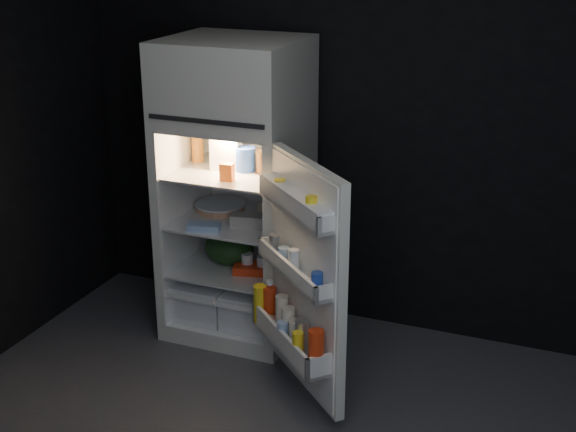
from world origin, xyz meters
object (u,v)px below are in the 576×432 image
at_px(milk_jug, 226,147).
at_px(yogurt_tray, 257,268).
at_px(fridge_door, 301,282).
at_px(refrigerator, 238,180).
at_px(egg_carton, 253,221).

height_order(milk_jug, yogurt_tray, milk_jug).
bearing_deg(milk_jug, fridge_door, -55.29).
distance_m(refrigerator, milk_jug, 0.20).
distance_m(fridge_door, egg_carton, 0.71).
xyz_separation_m(refrigerator, egg_carton, (0.16, -0.13, -0.19)).
bearing_deg(refrigerator, milk_jug, -174.47).
bearing_deg(milk_jug, refrigerator, -8.42).
relative_size(refrigerator, fridge_door, 1.46).
bearing_deg(yogurt_tray, egg_carton, -113.77).
bearing_deg(egg_carton, refrigerator, 129.59).
bearing_deg(yogurt_tray, refrigerator, 133.10).
relative_size(refrigerator, egg_carton, 6.90).
height_order(refrigerator, milk_jug, refrigerator).
bearing_deg(fridge_door, milk_jug, 138.65).
distance_m(fridge_door, yogurt_tray, 0.76).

